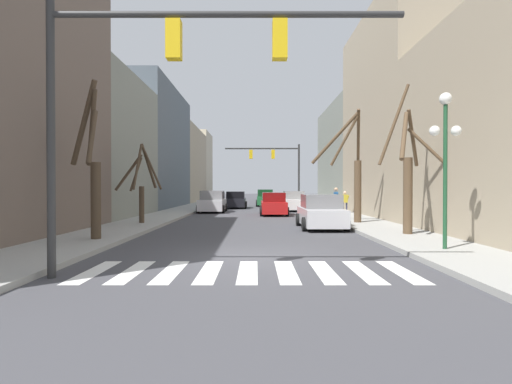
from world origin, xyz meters
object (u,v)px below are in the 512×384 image
Objects in this scene: car_parked_right_mid at (294,202)px; street_tree_left_near at (409,174)px; car_parked_left_far at (237,200)px; street_tree_right_far at (93,169)px; traffic_signal_near at (158,71)px; car_parked_right_near at (274,205)px; pedestrian_on_left_sidewalk at (346,200)px; traffic_signal_far at (278,162)px; car_parked_right_far at (213,202)px; street_tree_left_far at (142,183)px; car_driving_toward_lane at (322,213)px; street_tree_right_mid at (354,172)px; car_parked_left_near at (266,198)px; pedestrian_on_right_sidewalk at (337,199)px; street_lamp_right_corner at (446,139)px.

street_tree_left_near is at bearing -171.48° from car_parked_right_mid.
car_parked_left_far is 0.75× the size of street_tree_right_far.
car_parked_right_near is at bearing 80.33° from traffic_signal_near.
pedestrian_on_left_sidewalk is 19.12m from street_tree_right_far.
traffic_signal_far is at bearing -4.54° from car_parked_right_near.
traffic_signal_near is at bearing -139.32° from street_tree_left_near.
car_parked_right_far is 0.99× the size of car_parked_right_mid.
street_tree_right_far is 1.38× the size of street_tree_left_far.
traffic_signal_far is 18.99m from car_driving_toward_lane.
street_tree_right_mid is 1.46× the size of street_tree_left_far.
car_parked_right_far is 0.74× the size of street_tree_right_mid.
car_driving_toward_lane is 10.12m from pedestrian_on_left_sidewalk.
car_parked_left_near reaches higher than car_parked_right_near.
traffic_signal_far is 1.67× the size of car_parked_left_far.
pedestrian_on_right_sidewalk is at bearing -76.34° from traffic_signal_far.
car_parked_right_near is 2.79× the size of pedestrian_on_left_sidewalk.
car_driving_toward_lane is at bearing -86.47° from traffic_signal_far.
car_parked_right_far is 14.40m from car_driving_toward_lane.
street_tree_left_far reaches higher than pedestrian_on_left_sidewalk.
street_tree_left_near is at bearing -22.82° from street_tree_left_far.
pedestrian_on_right_sidewalk is at bearing -120.22° from pedestrian_on_left_sidewalk.
car_parked_right_mid is at bearing -0.22° from car_driving_toward_lane.
street_lamp_right_corner is 13.59m from pedestrian_on_right_sidewalk.
car_parked_left_near reaches higher than car_parked_left_far.
street_tree_right_far is (-9.00, -4.99, 1.88)m from car_driving_toward_lane.
pedestrian_on_left_sidewalk is at bearing 49.80° from street_tree_right_far.
car_parked_left_far is (-3.94, 0.39, -3.69)m from traffic_signal_far.
traffic_signal_far is (4.14, 29.20, -0.05)m from traffic_signal_near.
street_lamp_right_corner is (3.62, -26.05, -1.03)m from traffic_signal_far.
car_parked_right_mid is 1.05× the size of car_parked_left_far.
car_parked_left_far is 12.61m from pedestrian_on_left_sidewalk.
traffic_signal_near reaches higher than car_parked_right_far.
pedestrian_on_right_sidewalk is 0.31× the size of street_tree_left_near.
pedestrian_on_right_sidewalk is at bearing 22.67° from street_tree_left_far.
street_tree_left_near is (9.44, -16.43, 1.69)m from car_parked_right_far.
street_tree_right_mid is at bearing 97.94° from street_tree_left_near.
traffic_signal_near is 10.86m from street_tree_left_near.
pedestrian_on_right_sidewalk reaches higher than car_parked_right_mid.
traffic_signal_near is at bearing 170.33° from car_parked_right_near.
car_parked_right_far is at bearing 152.65° from pedestrian_on_left_sidewalk.
pedestrian_on_right_sidewalk is 4.33m from street_tree_right_mid.
street_tree_right_mid is at bearing -108.84° from pedestrian_on_left_sidewalk.
street_lamp_right_corner is 1.09× the size of car_driving_toward_lane.
street_lamp_right_corner is 2.95× the size of pedestrian_on_left_sidewalk.
car_parked_right_near is 5.58m from car_parked_right_mid.
traffic_signal_near is 26.11m from car_parked_right_mid.
traffic_signal_far is 1.59× the size of car_parked_right_mid.
car_parked_right_far is at bearing -133.37° from traffic_signal_far.
street_tree_right_mid reaches higher than traffic_signal_far.
car_parked_right_far is 10.45m from pedestrian_on_left_sidewalk.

